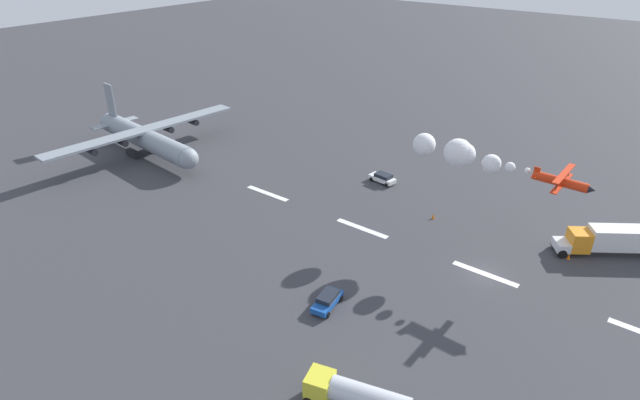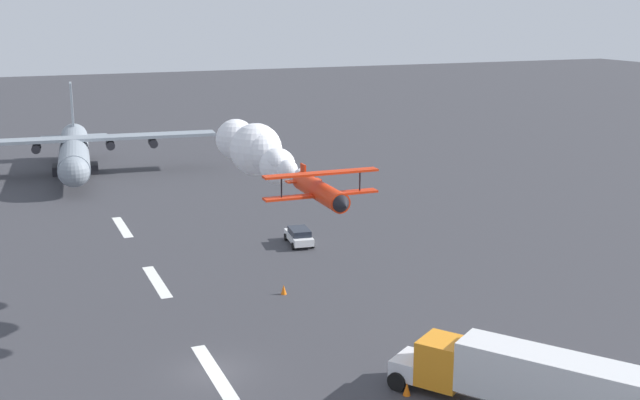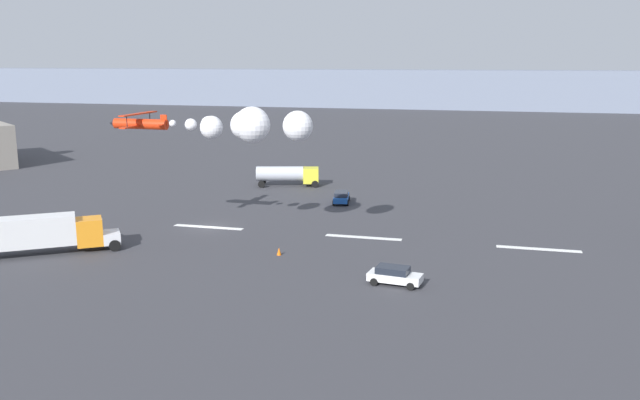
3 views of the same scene
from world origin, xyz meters
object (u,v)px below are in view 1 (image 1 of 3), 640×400
object	(u,v)px
stunt_biplane_red	(464,155)
traffic_cone_far	(433,216)
fuel_tanker_truck	(356,395)
followme_car_yellow	(383,178)
cargo_transport_plane	(148,139)
traffic_cone_near	(569,256)
airport_staff_sedan	(327,300)
semi_truck_orange	(625,239)

from	to	relation	value
stunt_biplane_red	traffic_cone_far	world-z (taller)	stunt_biplane_red
fuel_tanker_truck	followme_car_yellow	bearing A→B (deg)	-61.71
cargo_transport_plane	fuel_tanker_truck	distance (m)	64.83
cargo_transport_plane	traffic_cone_near	xyz separation A→B (m)	(-68.54, -10.96, -2.86)
airport_staff_sedan	stunt_biplane_red	bearing A→B (deg)	-102.77
stunt_biplane_red	followme_car_yellow	xyz separation A→B (m)	(16.17, -8.87, -11.08)
semi_truck_orange	airport_staff_sedan	size ratio (longest dim) A/B	3.10
traffic_cone_near	airport_staff_sedan	bearing A→B (deg)	54.03
semi_truck_orange	traffic_cone_far	bearing A→B (deg)	15.12
cargo_transport_plane	airport_staff_sedan	world-z (taller)	cargo_transport_plane
fuel_tanker_truck	followme_car_yellow	size ratio (longest dim) A/B	2.05
traffic_cone_far	stunt_biplane_red	bearing A→B (deg)	144.26
traffic_cone_near	traffic_cone_far	bearing A→B (deg)	2.89
airport_staff_sedan	fuel_tanker_truck	bearing A→B (deg)	136.31
traffic_cone_far	semi_truck_orange	bearing A→B (deg)	-164.88
cargo_transport_plane	airport_staff_sedan	size ratio (longest dim) A/B	7.79
airport_staff_sedan	traffic_cone_far	distance (m)	24.44
semi_truck_orange	fuel_tanker_truck	xyz separation A→B (m)	(13.29, 40.22, -0.40)
cargo_transport_plane	followme_car_yellow	world-z (taller)	cargo_transport_plane
airport_staff_sedan	traffic_cone_far	bearing A→B (deg)	-91.09
stunt_biplane_red	traffic_cone_far	size ratio (longest dim) A/B	29.12
stunt_biplane_red	traffic_cone_far	xyz separation A→B (m)	(4.36, -3.14, -11.52)
traffic_cone_near	traffic_cone_far	distance (m)	17.95
cargo_transport_plane	fuel_tanker_truck	size ratio (longest dim) A/B	3.89
stunt_biplane_red	traffic_cone_near	bearing A→B (deg)	-163.40
semi_truck_orange	fuel_tanker_truck	bearing A→B (deg)	71.71
followme_car_yellow	airport_staff_sedan	world-z (taller)	same
stunt_biplane_red	followme_car_yellow	distance (m)	21.52
fuel_tanker_truck	airport_staff_sedan	bearing A→B (deg)	-43.69
cargo_transport_plane	semi_truck_orange	distance (m)	75.28
followme_car_yellow	airport_staff_sedan	xyz separation A→B (m)	(-11.35, 30.17, 0.00)
fuel_tanker_truck	traffic_cone_far	distance (m)	35.39
followme_car_yellow	traffic_cone_near	world-z (taller)	followme_car_yellow
stunt_biplane_red	airport_staff_sedan	distance (m)	24.49
cargo_transport_plane	traffic_cone_far	bearing A→B (deg)	-168.76
semi_truck_orange	followme_car_yellow	size ratio (longest dim) A/B	3.17
cargo_transport_plane	traffic_cone_near	size ratio (longest dim) A/B	48.36
cargo_transport_plane	fuel_tanker_truck	xyz separation A→B (m)	(-60.21, 23.98, -1.49)
semi_truck_orange	followme_car_yellow	world-z (taller)	semi_truck_orange
traffic_cone_near	stunt_biplane_red	bearing A→B (deg)	16.60
stunt_biplane_red	semi_truck_orange	distance (m)	22.92
cargo_transport_plane	airport_staff_sedan	bearing A→B (deg)	164.00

